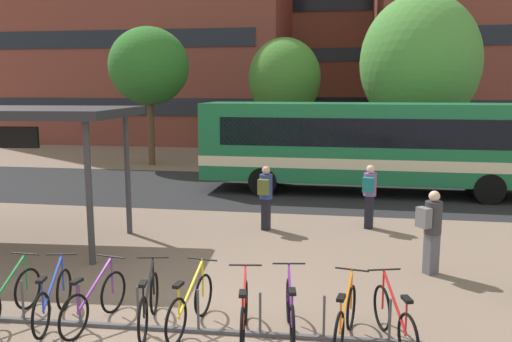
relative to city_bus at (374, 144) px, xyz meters
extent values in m
plane|color=#7A6656|center=(-3.75, -11.46, -1.78)|extent=(200.00, 200.00, 0.00)
cube|color=#232326|center=(-3.75, 0.00, -1.77)|extent=(80.00, 7.20, 0.01)
cube|color=#196B3D|center=(-0.06, 0.00, 0.07)|extent=(12.05, 2.79, 2.70)
cube|color=beige|center=(-0.06, 0.00, -0.58)|extent=(12.07, 2.81, 0.36)
cube|color=black|center=(-0.34, 1.25, 0.48)|extent=(9.84, 0.25, 0.97)
cube|color=black|center=(-0.39, -1.24, 0.48)|extent=(9.84, 0.25, 0.97)
cylinder|color=black|center=(3.68, 1.08, -1.28)|extent=(1.01, 0.32, 1.00)
cylinder|color=black|center=(3.63, -1.23, -1.28)|extent=(1.01, 0.32, 1.00)
cylinder|color=black|center=(-3.76, 1.23, -1.28)|extent=(1.01, 0.32, 1.00)
cylinder|color=black|center=(-3.81, -1.08, -1.28)|extent=(1.01, 0.32, 1.00)
cube|color=#47474C|center=(-3.74, -11.44, -1.75)|extent=(7.67, 0.37, 0.06)
cylinder|color=#47474C|center=(-6.13, -11.53, -1.43)|extent=(0.04, 0.04, 0.70)
cylinder|color=#47474C|center=(-5.18, -11.50, -1.43)|extent=(0.04, 0.04, 0.70)
cylinder|color=#47474C|center=(-4.22, -11.46, -1.43)|extent=(0.04, 0.04, 0.70)
cylinder|color=#47474C|center=(-3.26, -11.42, -1.43)|extent=(0.04, 0.04, 0.70)
cylinder|color=#47474C|center=(-2.30, -11.39, -1.43)|extent=(0.04, 0.04, 0.70)
cylinder|color=#47474C|center=(-1.34, -11.35, -1.43)|extent=(0.04, 0.04, 0.70)
cylinder|color=#47474C|center=(-0.38, -11.32, -1.43)|extent=(0.04, 0.04, 0.70)
torus|color=black|center=(-6.37, -11.03, -1.42)|extent=(0.08, 0.71, 0.70)
cube|color=#1E7F38|center=(-6.40, -11.51, -1.11)|extent=(0.08, 0.92, 0.58)
cylinder|color=#1E7F38|center=(-6.37, -11.05, -1.11)|extent=(0.03, 0.03, 0.65)
cylinder|color=black|center=(-6.37, -11.05, -0.80)|extent=(0.52, 0.06, 0.03)
torus|color=black|center=(-5.74, -10.96, -1.42)|extent=(0.17, 0.70, 0.70)
torus|color=black|center=(-5.55, -11.96, -1.42)|extent=(0.17, 0.70, 0.70)
cube|color=#1E3DB2|center=(-5.65, -11.44, -1.11)|extent=(0.20, 0.91, 0.58)
cylinder|color=#1E3DB2|center=(-5.57, -11.86, -1.16)|extent=(0.04, 0.04, 0.55)
cube|color=black|center=(-5.57, -11.86, -0.90)|extent=(0.14, 0.23, 0.05)
cylinder|color=#1E3DB2|center=(-5.74, -10.98, -1.11)|extent=(0.04, 0.04, 0.65)
cylinder|color=black|center=(-5.74, -10.98, -0.80)|extent=(0.52, 0.12, 0.03)
torus|color=black|center=(-4.87, -10.93, -1.42)|extent=(0.16, 0.70, 0.70)
torus|color=black|center=(-5.03, -11.94, -1.42)|extent=(0.16, 0.70, 0.70)
cube|color=#702893|center=(-4.95, -11.41, -1.11)|extent=(0.18, 0.91, 0.58)
cylinder|color=#702893|center=(-5.02, -11.84, -1.16)|extent=(0.03, 0.03, 0.55)
cube|color=black|center=(-5.02, -11.84, -0.90)|extent=(0.13, 0.23, 0.05)
cylinder|color=#702893|center=(-4.87, -10.95, -1.11)|extent=(0.04, 0.04, 0.65)
cylinder|color=black|center=(-4.87, -10.95, -0.80)|extent=(0.52, 0.11, 0.03)
torus|color=black|center=(-4.17, -10.87, -1.42)|extent=(0.18, 0.70, 0.70)
torus|color=black|center=(-3.98, -11.87, -1.42)|extent=(0.18, 0.70, 0.70)
cube|color=black|center=(-4.08, -11.35, -1.11)|extent=(0.21, 0.91, 0.58)
cylinder|color=black|center=(-4.00, -11.77, -1.16)|extent=(0.04, 0.04, 0.55)
cube|color=black|center=(-4.00, -11.77, -0.90)|extent=(0.14, 0.24, 0.05)
cylinder|color=black|center=(-4.17, -10.89, -1.11)|extent=(0.04, 0.04, 0.65)
cylinder|color=black|center=(-4.17, -10.89, -0.80)|extent=(0.52, 0.13, 0.03)
torus|color=black|center=(-3.34, -10.81, -1.42)|extent=(0.14, 0.70, 0.70)
torus|color=black|center=(-3.48, -11.82, -1.42)|extent=(0.14, 0.70, 0.70)
cube|color=yellow|center=(-3.41, -11.30, -1.11)|extent=(0.16, 0.92, 0.58)
cylinder|color=yellow|center=(-3.47, -11.73, -1.16)|extent=(0.03, 0.03, 0.55)
cube|color=black|center=(-3.47, -11.73, -0.90)|extent=(0.13, 0.23, 0.05)
cylinder|color=yellow|center=(-3.34, -10.83, -1.11)|extent=(0.04, 0.04, 0.65)
cylinder|color=black|center=(-3.34, -10.83, -0.80)|extent=(0.52, 0.10, 0.03)
torus|color=black|center=(-2.60, -10.98, -1.42)|extent=(0.14, 0.70, 0.70)
torus|color=black|center=(-2.46, -11.99, -1.42)|extent=(0.14, 0.70, 0.70)
cube|color=red|center=(-2.53, -11.47, -1.11)|extent=(0.16, 0.92, 0.58)
cylinder|color=red|center=(-2.47, -11.89, -1.16)|extent=(0.03, 0.03, 0.55)
cube|color=black|center=(-2.47, -11.89, -0.90)|extent=(0.13, 0.23, 0.05)
cylinder|color=red|center=(-2.60, -11.00, -1.11)|extent=(0.04, 0.04, 0.65)
cylinder|color=black|center=(-2.60, -11.00, -0.80)|extent=(0.52, 0.10, 0.03)
torus|color=black|center=(-1.93, -10.80, -1.42)|extent=(0.15, 0.70, 0.70)
torus|color=black|center=(-1.77, -11.81, -1.42)|extent=(0.15, 0.70, 0.70)
cube|color=#702893|center=(-1.85, -11.28, -1.11)|extent=(0.17, 0.91, 0.58)
cylinder|color=#702893|center=(-1.79, -11.71, -1.16)|extent=(0.03, 0.03, 0.55)
cube|color=black|center=(-1.79, -11.71, -0.90)|extent=(0.13, 0.23, 0.05)
cylinder|color=#702893|center=(-1.93, -10.82, -1.11)|extent=(0.04, 0.04, 0.65)
cylinder|color=black|center=(-1.93, -10.82, -0.80)|extent=(0.52, 0.11, 0.03)
torus|color=black|center=(-0.94, -10.92, -1.42)|extent=(0.17, 0.70, 0.70)
torus|color=black|center=(-1.12, -11.92, -1.42)|extent=(0.17, 0.70, 0.70)
cube|color=orange|center=(-1.03, -11.40, -1.11)|extent=(0.20, 0.91, 0.58)
cylinder|color=orange|center=(-1.10, -11.82, -1.16)|extent=(0.03, 0.03, 0.55)
cube|color=black|center=(-1.10, -11.82, -0.90)|extent=(0.14, 0.23, 0.05)
cylinder|color=orange|center=(-0.94, -10.94, -1.11)|extent=(0.04, 0.04, 0.65)
cylinder|color=black|center=(-0.94, -10.94, -0.80)|extent=(0.52, 0.12, 0.03)
torus|color=black|center=(-0.46, -10.84, -1.42)|extent=(0.23, 0.69, 0.70)
torus|color=black|center=(-0.19, -11.82, -1.42)|extent=(0.23, 0.69, 0.70)
cube|color=red|center=(-0.33, -11.31, -1.11)|extent=(0.28, 0.89, 0.58)
cylinder|color=red|center=(-0.21, -11.73, -1.16)|extent=(0.04, 0.04, 0.55)
cube|color=black|center=(-0.21, -11.73, -0.90)|extent=(0.16, 0.24, 0.05)
cylinder|color=red|center=(-0.46, -10.86, -1.11)|extent=(0.04, 0.04, 0.65)
cylinder|color=black|center=(-0.46, -10.86, -0.80)|extent=(0.51, 0.17, 0.03)
cylinder|color=#38383D|center=(-6.35, -8.74, -0.23)|extent=(0.15, 0.15, 3.08)
cylinder|color=#38383D|center=(-6.52, -6.34, -0.23)|extent=(0.15, 0.15, 3.08)
cube|color=black|center=(-3.07, -5.40, -1.35)|extent=(0.23, 0.28, 0.84)
cylinder|color=navy|center=(-3.07, -5.40, -0.61)|extent=(0.38, 0.38, 0.65)
sphere|color=tan|center=(-3.07, -5.40, -0.18)|extent=(0.22, 0.22, 0.22)
cube|color=#56602D|center=(-3.10, -5.65, -0.58)|extent=(0.30, 0.21, 0.40)
cube|color=black|center=(-0.36, -4.82, -1.33)|extent=(0.25, 0.30, 0.89)
cylinder|color=#7F4C93|center=(-0.36, -4.82, -0.58)|extent=(0.41, 0.41, 0.61)
sphere|color=beige|center=(-0.36, -4.82, -0.17)|extent=(0.22, 0.22, 0.22)
cube|color=#197075|center=(-0.42, -5.08, -0.55)|extent=(0.31, 0.24, 0.40)
cube|color=#565660|center=(0.71, -8.16, -1.36)|extent=(0.33, 0.32, 0.84)
cylinder|color=#333338|center=(0.71, -8.16, -0.61)|extent=(0.48, 0.48, 0.66)
sphere|color=beige|center=(0.71, -8.16, -0.17)|extent=(0.22, 0.22, 0.22)
cube|color=slate|center=(0.50, -8.31, -0.57)|extent=(0.31, 0.33, 0.40)
cylinder|color=brown|center=(-3.92, 6.78, -0.52)|extent=(0.32, 0.32, 2.50)
ellipsoid|color=#427A2D|center=(-3.92, 6.78, 2.40)|extent=(3.52, 3.52, 3.92)
cylinder|color=brown|center=(-10.26, 5.32, -0.18)|extent=(0.32, 0.32, 3.20)
ellipsoid|color=#2D7028|center=(-10.26, 5.32, 2.98)|extent=(3.80, 3.80, 3.68)
cylinder|color=brown|center=(2.17, 5.28, -0.63)|extent=(0.32, 0.32, 2.29)
ellipsoid|color=#4C8E3D|center=(2.17, 5.28, 3.04)|extent=(5.17, 5.17, 5.94)
cube|color=black|center=(-15.31, 12.77, 0.75)|extent=(17.92, 0.06, 1.10)
cube|color=black|center=(-15.31, 12.77, 4.97)|extent=(17.92, 0.06, 1.10)
cube|color=brown|center=(-5.04, 30.82, 6.22)|extent=(14.16, 11.29, 15.99)
cube|color=black|center=(-5.04, 25.15, 0.62)|extent=(12.46, 0.06, 1.10)
cube|color=black|center=(-5.04, 25.15, 4.62)|extent=(12.46, 0.06, 1.10)
cube|color=black|center=(-5.04, 25.15, 8.62)|extent=(12.46, 0.06, 1.10)
camera|label=1|loc=(-1.17, -18.70, 1.97)|focal=36.41mm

